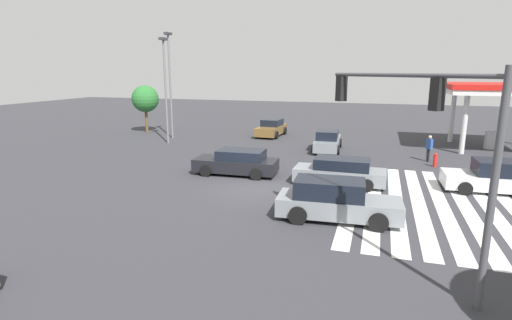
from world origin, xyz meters
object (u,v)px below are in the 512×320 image
at_px(tree_corner_c, 145,99).
at_px(car_6, 340,172).
at_px(car_0, 237,162).
at_px(street_light_pole_a, 170,77).
at_px(car_4, 271,128).
at_px(fire_hydrant, 435,160).
at_px(traffic_signal_mast, 431,130).
at_px(street_light_pole_b, 165,81).
at_px(car_5, 495,177).
at_px(car_1, 327,141).
at_px(pedestrian, 429,147).
at_px(car_3, 336,201).

bearing_deg(tree_corner_c, car_6, -123.00).
distance_m(car_0, street_light_pole_a, 14.52).
relative_size(car_0, car_4, 1.10).
bearing_deg(car_6, tree_corner_c, -32.68).
bearing_deg(fire_hydrant, traffic_signal_mast, 171.91).
height_order(traffic_signal_mast, car_4, traffic_signal_mast).
xyz_separation_m(car_6, fire_hydrant, (5.63, -5.16, -0.24)).
distance_m(traffic_signal_mast, car_6, 10.09).
bearing_deg(car_0, street_light_pole_b, -43.46).
xyz_separation_m(car_6, street_light_pole_b, (8.02, 14.49, 4.24)).
height_order(car_4, street_light_pole_b, street_light_pole_b).
bearing_deg(car_5, car_6, 5.22).
relative_size(car_6, tree_corner_c, 1.05).
height_order(car_5, tree_corner_c, tree_corner_c).
distance_m(tree_corner_c, fire_hydrant, 25.53).
height_order(car_6, street_light_pole_a, street_light_pole_a).
height_order(car_1, tree_corner_c, tree_corner_c).
bearing_deg(fire_hydrant, street_light_pole_b, 83.06).
xyz_separation_m(pedestrian, street_light_pole_b, (0.99, 19.40, 3.95)).
relative_size(car_6, street_light_pole_a, 0.52).
xyz_separation_m(traffic_signal_mast, street_light_pole_a, (19.23, 18.44, 0.99)).
distance_m(street_light_pole_a, fire_hydrant, 21.57).
relative_size(car_0, car_6, 1.03).
bearing_deg(pedestrian, car_6, 9.92).
bearing_deg(car_0, tree_corner_c, -44.20).
xyz_separation_m(car_0, car_4, (13.64, 1.70, 0.01)).
distance_m(traffic_signal_mast, street_light_pole_a, 26.66).
bearing_deg(car_5, car_0, 0.28).
bearing_deg(street_light_pole_b, tree_corner_c, 46.77).
bearing_deg(car_5, street_light_pole_a, -24.62).
relative_size(car_1, car_4, 1.07).
distance_m(street_light_pole_b, tree_corner_c, 6.80).
bearing_deg(street_light_pole_a, car_1, -96.39).
relative_size(car_1, street_light_pole_b, 0.56).
height_order(car_0, street_light_pole_b, street_light_pole_b).
xyz_separation_m(car_1, car_6, (-8.80, -1.79, -0.03)).
relative_size(car_1, tree_corner_c, 1.04).
bearing_deg(car_3, car_1, 95.39).
bearing_deg(car_4, traffic_signal_mast, 27.46).
relative_size(street_light_pole_b, tree_corner_c, 1.86).
height_order(car_1, car_6, car_1).
distance_m(traffic_signal_mast, tree_corner_c, 30.99).
distance_m(car_4, street_light_pole_a, 9.82).
distance_m(car_1, car_4, 7.73).
xyz_separation_m(car_5, car_6, (-0.93, 7.27, -0.05)).
distance_m(car_3, car_5, 9.19).
xyz_separation_m(car_1, tree_corner_c, (3.72, 17.49, 2.45)).
height_order(car_0, car_1, car_1).
distance_m(car_3, street_light_pole_b, 20.22).
relative_size(car_0, car_3, 0.97).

